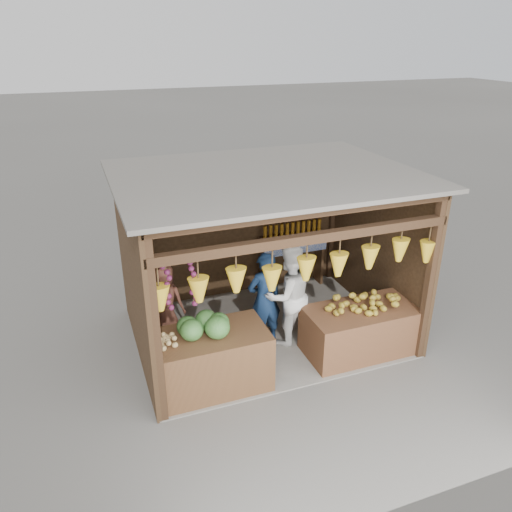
{
  "coord_description": "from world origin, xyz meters",
  "views": [
    {
      "loc": [
        -2.56,
        -6.48,
        4.48
      ],
      "look_at": [
        -0.19,
        -0.1,
        1.43
      ],
      "focal_mm": 35.0,
      "sensor_mm": 36.0,
      "label": 1
    }
  ],
  "objects_px": {
    "woman_standing": "(288,295)",
    "vendor_seated": "(165,301)",
    "counter_right": "(362,330)",
    "man_standing": "(264,299)",
    "counter_left": "(212,361)"
  },
  "relations": [
    {
      "from": "woman_standing",
      "to": "vendor_seated",
      "type": "distance_m",
      "value": 1.85
    },
    {
      "from": "woman_standing",
      "to": "counter_right",
      "type": "bearing_deg",
      "value": 139.27
    },
    {
      "from": "man_standing",
      "to": "woman_standing",
      "type": "bearing_deg",
      "value": 158.79
    },
    {
      "from": "counter_left",
      "to": "woman_standing",
      "type": "height_order",
      "value": "woman_standing"
    },
    {
      "from": "counter_left",
      "to": "woman_standing",
      "type": "relative_size",
      "value": 0.92
    },
    {
      "from": "counter_left",
      "to": "man_standing",
      "type": "bearing_deg",
      "value": 35.54
    },
    {
      "from": "man_standing",
      "to": "vendor_seated",
      "type": "xyz_separation_m",
      "value": [
        -1.46,
        0.24,
        0.13
      ]
    },
    {
      "from": "counter_right",
      "to": "man_standing",
      "type": "relative_size",
      "value": 1.12
    },
    {
      "from": "man_standing",
      "to": "woman_standing",
      "type": "distance_m",
      "value": 0.37
    },
    {
      "from": "counter_right",
      "to": "woman_standing",
      "type": "distance_m",
      "value": 1.23
    },
    {
      "from": "counter_left",
      "to": "counter_right",
      "type": "bearing_deg",
      "value": 0.49
    },
    {
      "from": "woman_standing",
      "to": "vendor_seated",
      "type": "relative_size",
      "value": 1.41
    },
    {
      "from": "counter_left",
      "to": "woman_standing",
      "type": "distance_m",
      "value": 1.61
    },
    {
      "from": "counter_left",
      "to": "man_standing",
      "type": "relative_size",
      "value": 0.98
    },
    {
      "from": "vendor_seated",
      "to": "man_standing",
      "type": "bearing_deg",
      "value": -155.32
    }
  ]
}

